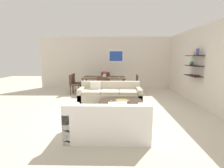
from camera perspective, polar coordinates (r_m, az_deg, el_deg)
ground_plane at (r=5.55m, az=-0.05°, el=-8.00°), size 18.00×18.00×0.00m
back_wall_unit at (r=8.83m, az=2.41°, el=7.35°), size 8.40×0.09×2.70m
right_wall_shelf_unit at (r=6.58m, az=27.59°, el=5.64°), size 0.34×8.20×2.70m
sofa_beige at (r=5.80m, az=-0.70°, el=-4.25°), size 2.13×0.90×0.78m
loveseat_white at (r=3.52m, az=-1.40°, el=-13.37°), size 1.66×0.90×0.78m
coffee_table at (r=4.77m, az=3.05°, el=-8.54°), size 1.27×0.91×0.38m
decorative_bowl at (r=4.71m, az=3.55°, el=-5.93°), size 0.40×0.40×0.07m
apple_on_coffee_table at (r=4.66m, az=-0.36°, el=-6.05°), size 0.07×0.07×0.07m
dining_table at (r=7.55m, az=-2.75°, el=1.94°), size 1.91×1.02×0.75m
dining_chair_head at (r=8.48m, az=-2.32°, el=1.51°), size 0.44×0.44×0.88m
dining_chair_left_near at (r=7.57m, az=-13.21°, el=0.33°), size 0.44×0.44×0.88m
dining_chair_right_near at (r=7.38m, az=7.75°, el=0.27°), size 0.44×0.44×0.88m
dining_chair_foot at (r=6.67m, az=-3.27°, el=-0.61°), size 0.44×0.44×0.88m
dining_chair_left_far at (r=8.01m, az=-12.40°, el=0.84°), size 0.44×0.44×0.88m
wine_glass_left_far at (r=7.73m, az=-7.90°, el=3.39°), size 0.07×0.07×0.17m
wine_glass_right_near at (r=7.39m, az=2.62°, el=3.20°), size 0.07×0.07×0.17m
wine_glass_foot at (r=7.08m, az=-3.01°, el=2.86°), size 0.07×0.07×0.15m
wine_glass_head at (r=7.97m, az=-2.54°, el=3.71°), size 0.06×0.06×0.18m
centerpiece_vase at (r=7.55m, az=-2.54°, el=3.65°), size 0.16×0.16×0.29m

